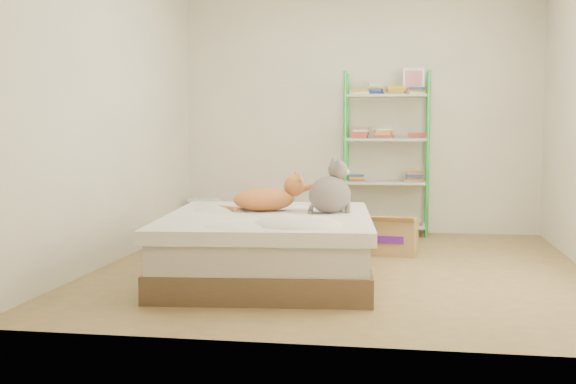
% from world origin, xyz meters
% --- Properties ---
extents(room, '(3.81, 4.21, 2.61)m').
position_xyz_m(room, '(0.00, 0.00, 1.30)').
color(room, '#A2834B').
rests_on(room, ground).
extents(bed, '(1.67, 2.01, 0.48)m').
position_xyz_m(bed, '(-0.50, -0.49, 0.24)').
color(bed, brown).
rests_on(bed, ground).
extents(orange_cat, '(0.64, 0.49, 0.23)m').
position_xyz_m(orange_cat, '(-0.58, -0.27, 0.59)').
color(orange_cat, orange).
rests_on(orange_cat, bed).
extents(grey_cat, '(0.46, 0.44, 0.40)m').
position_xyz_m(grey_cat, '(-0.06, -0.33, 0.68)').
color(grey_cat, '#6D625C').
rests_on(grey_cat, bed).
extents(shelf_unit, '(0.88, 0.36, 1.74)m').
position_xyz_m(shelf_unit, '(0.31, 1.88, 0.86)').
color(shelf_unit, green).
rests_on(shelf_unit, ground).
extents(cardboard_box, '(0.49, 0.48, 0.37)m').
position_xyz_m(cardboard_box, '(0.38, 0.71, 0.16)').
color(cardboard_box, '#B08347').
rests_on(cardboard_box, ground).
extents(white_bin, '(0.32, 0.29, 0.35)m').
position_xyz_m(white_bin, '(-1.65, 1.85, 0.18)').
color(white_bin, silver).
rests_on(white_bin, ground).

